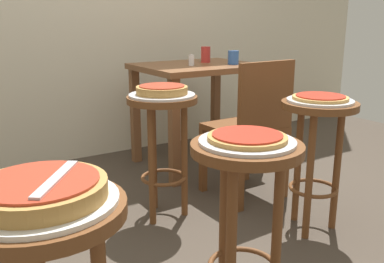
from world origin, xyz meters
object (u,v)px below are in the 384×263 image
(condiment_shaker, at_px, (191,60))
(dining_table, at_px, (198,83))
(pizza_middle, at_px, (247,137))
(serving_plate_leftside, at_px, (320,101))
(serving_plate_middle, at_px, (247,142))
(wooden_chair, at_px, (252,124))
(pizza_leftside, at_px, (320,97))
(stool_middle, at_px, (245,194))
(stool_rear, at_px, (163,129))
(serving_plate_foreground, at_px, (42,201))
(pizza_server_knife, at_px, (56,178))
(pizza_rear, at_px, (162,90))
(cup_near_edge, at_px, (233,57))
(cup_far_edge, at_px, (206,55))
(stool_leftside, at_px, (317,137))
(serving_plate_rear, at_px, (162,95))
(pizza_foreground, at_px, (40,189))

(condiment_shaker, bearing_deg, dining_table, 32.10)
(pizza_middle, xyz_separation_m, serving_plate_leftside, (0.77, 0.37, -0.02))
(serving_plate_middle, xyz_separation_m, wooden_chair, (0.75, 0.86, -0.22))
(pizza_middle, relative_size, pizza_leftside, 0.97)
(stool_middle, distance_m, stool_rear, 0.94)
(serving_plate_foreground, relative_size, pizza_leftside, 1.26)
(stool_rear, height_order, pizza_server_knife, pizza_server_knife)
(serving_plate_middle, distance_m, pizza_rear, 0.94)
(cup_near_edge, bearing_deg, cup_far_edge, 113.09)
(condiment_shaker, relative_size, wooden_chair, 0.09)
(stool_leftside, height_order, condiment_shaker, condiment_shaker)
(serving_plate_rear, distance_m, dining_table, 0.92)
(stool_middle, relative_size, cup_far_edge, 5.81)
(cup_near_edge, bearing_deg, pizza_rear, -149.53)
(condiment_shaker, bearing_deg, serving_plate_rear, -133.24)
(serving_plate_leftside, bearing_deg, pizza_rear, 136.53)
(wooden_chair, bearing_deg, serving_plate_middle, -131.21)
(stool_rear, relative_size, condiment_shaker, 8.95)
(serving_plate_rear, xyz_separation_m, condiment_shaker, (0.56, 0.59, 0.11))
(stool_middle, xyz_separation_m, pizza_middle, (0.00, 0.00, 0.20))
(pizza_leftside, height_order, pizza_server_knife, pizza_server_knife)
(dining_table, bearing_deg, stool_rear, -134.94)
(serving_plate_foreground, xyz_separation_m, cup_near_edge, (1.73, 1.55, 0.12))
(stool_middle, xyz_separation_m, cup_far_edge, (0.95, 1.65, 0.31))
(pizza_leftside, bearing_deg, pizza_middle, -154.20)
(cup_near_edge, relative_size, wooden_chair, 0.11)
(stool_leftside, relative_size, serving_plate_leftside, 2.10)
(pizza_leftside, bearing_deg, cup_near_edge, 75.36)
(serving_plate_leftside, bearing_deg, serving_plate_middle, -154.20)
(cup_near_edge, bearing_deg, serving_plate_rear, -149.53)
(cup_far_edge, bearing_deg, cup_near_edge, -66.91)
(wooden_chair, bearing_deg, pizza_foreground, -145.64)
(pizza_foreground, relative_size, serving_plate_rear, 0.83)
(serving_plate_middle, height_order, cup_near_edge, cup_near_edge)
(pizza_middle, distance_m, serving_plate_rear, 0.94)
(stool_middle, height_order, condiment_shaker, condiment_shaker)
(stool_leftside, bearing_deg, cup_near_edge, 75.36)
(serving_plate_leftside, relative_size, pizza_rear, 1.19)
(stool_rear, relative_size, pizza_server_knife, 3.10)
(wooden_chair, relative_size, pizza_server_knife, 3.86)
(serving_plate_rear, height_order, dining_table, dining_table)
(serving_plate_middle, distance_m, stool_leftside, 0.87)
(pizza_foreground, height_order, stool_leftside, pizza_foreground)
(dining_table, bearing_deg, pizza_foreground, -131.79)
(stool_leftside, bearing_deg, wooden_chair, 91.59)
(pizza_foreground, relative_size, stool_rear, 0.43)
(pizza_middle, bearing_deg, pizza_server_knife, -167.59)
(serving_plate_foreground, relative_size, pizza_server_knife, 1.55)
(serving_plate_middle, relative_size, stool_rear, 0.47)
(serving_plate_leftside, xyz_separation_m, condiment_shaker, (-0.03, 1.14, 0.11))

